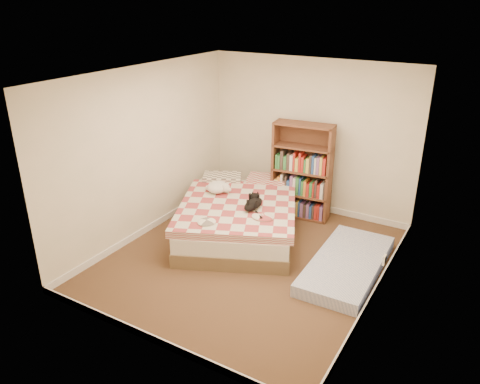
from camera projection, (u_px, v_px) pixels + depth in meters
The scene contains 6 objects.
room at pixel (249, 178), 6.02m from camera, with size 3.51×4.01×2.51m.
bed at pixel (240, 215), 7.11m from camera, with size 2.38×2.72×0.61m.
bookshelf at pixel (302, 183), 7.54m from camera, with size 0.97×0.41×1.56m.
floor_mattress at pixel (347, 265), 6.18m from camera, with size 0.82×1.83×0.16m, color #6C7CB4.
black_cat at pixel (255, 203), 6.70m from camera, with size 0.34×0.71×0.16m.
white_dog at pixel (218, 187), 7.21m from camera, with size 0.47×0.47×0.17m.
Camera 1 is at (2.75, -4.89, 3.38)m, focal length 35.00 mm.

